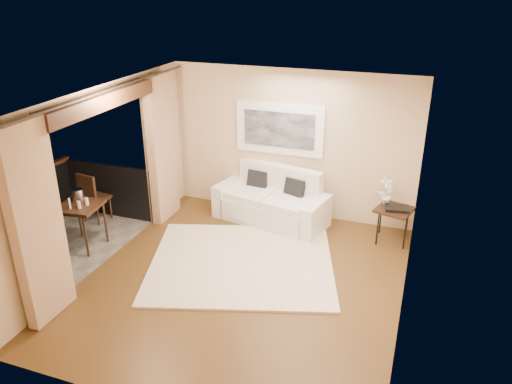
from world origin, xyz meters
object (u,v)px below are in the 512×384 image
at_px(orchid, 387,191).
at_px(balcony_chair_near, 20,236).
at_px(side_table, 394,212).
at_px(balcony_chair_far, 91,194).
at_px(sofa, 273,202).
at_px(bistro_table, 80,210).
at_px(ice_bucket, 78,195).

bearing_deg(orchid, balcony_chair_near, -148.68).
height_order(side_table, balcony_chair_near, balcony_chair_near).
height_order(side_table, balcony_chair_far, balcony_chair_far).
xyz_separation_m(sofa, balcony_chair_near, (-2.94, -2.98, 0.29)).
relative_size(bistro_table, balcony_chair_far, 0.79).
relative_size(sofa, ice_bucket, 10.84).
relative_size(balcony_chair_near, ice_bucket, 5.44).
distance_m(side_table, orchid, 0.37).
bearing_deg(sofa, bistro_table, -130.97).
bearing_deg(ice_bucket, sofa, 33.91).
bearing_deg(ice_bucket, orchid, 21.48).
relative_size(sofa, bistro_table, 2.87).
xyz_separation_m(orchid, balcony_chair_far, (-5.01, -1.20, -0.31)).
xyz_separation_m(side_table, ice_bucket, (-4.90, -1.76, 0.31)).
relative_size(side_table, orchid, 1.35).
xyz_separation_m(orchid, ice_bucket, (-4.73, -1.86, 0.00)).
bearing_deg(sofa, side_table, 9.55).
relative_size(side_table, bistro_table, 0.90).
height_order(side_table, ice_bucket, ice_bucket).
bearing_deg(bistro_table, sofa, 37.03).
height_order(side_table, orchid, orchid).
distance_m(orchid, balcony_chair_far, 5.17).
bearing_deg(balcony_chair_near, side_table, 29.29).
xyz_separation_m(sofa, balcony_chair_far, (-3.04, -1.19, 0.20)).
bearing_deg(balcony_chair_near, balcony_chair_far, 92.88).
distance_m(sofa, ice_bucket, 3.36).
height_order(orchid, balcony_chair_near, orchid).
bearing_deg(sofa, balcony_chair_near, -122.58).
xyz_separation_m(side_table, bistro_table, (-4.78, -1.90, 0.13)).
distance_m(bistro_table, balcony_chair_far, 0.90).
bearing_deg(sofa, ice_bucket, -134.09).
height_order(balcony_chair_far, balcony_chair_near, balcony_chair_near).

